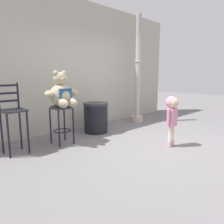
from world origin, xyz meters
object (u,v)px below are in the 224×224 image
at_px(child_walking, 172,110).
at_px(bar_chair_empty, 13,115).
at_px(teddy_bear, 62,94).
at_px(trash_bin, 96,117).
at_px(lamppost, 138,81).
at_px(bar_stool_with_teddy, 62,117).

bearing_deg(child_walking, bar_chair_empty, -44.01).
xyz_separation_m(teddy_bear, trash_bin, (1.03, 0.22, -0.63)).
height_order(teddy_bear, trash_bin, teddy_bear).
bearing_deg(bar_chair_empty, teddy_bear, -11.08).
height_order(trash_bin, bar_chair_empty, bar_chair_empty).
relative_size(child_walking, bar_chair_empty, 0.79).
bearing_deg(teddy_bear, lamppost, 5.36).
bearing_deg(bar_chair_empty, lamppost, 1.28).
height_order(bar_stool_with_teddy, child_walking, child_walking).
bearing_deg(child_walking, teddy_bear, -54.80).
bearing_deg(bar_stool_with_teddy, bar_chair_empty, 171.13).
distance_m(trash_bin, bar_chair_empty, 1.90).
bearing_deg(trash_bin, bar_stool_with_teddy, -169.52).
bearing_deg(bar_stool_with_teddy, child_walking, -48.96).
bearing_deg(bar_stool_with_teddy, trash_bin, 10.48).
height_order(teddy_bear, bar_chair_empty, teddy_bear).
relative_size(teddy_bear, trash_bin, 0.96).
relative_size(teddy_bear, lamppost, 0.23).
distance_m(teddy_bear, lamppost, 2.62).
bearing_deg(teddy_bear, bar_stool_with_teddy, 90.00).
bearing_deg(bar_chair_empty, bar_stool_with_teddy, -8.87).
bearing_deg(teddy_bear, trash_bin, 12.29).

